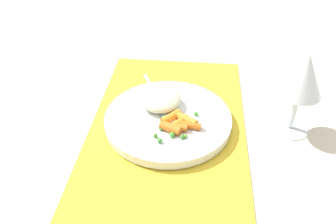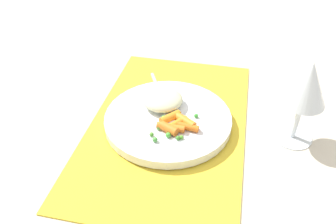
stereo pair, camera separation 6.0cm
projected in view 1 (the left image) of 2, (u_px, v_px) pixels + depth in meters
name	position (u px, v px, depth m)	size (l,w,h in m)	color
ground_plane	(168.00, 125.00, 0.70)	(2.40, 2.40, 0.00)	beige
placemat	(168.00, 124.00, 0.70)	(0.51, 0.31, 0.01)	gold
plate	(168.00, 119.00, 0.69)	(0.25, 0.25, 0.02)	white
rice_mound	(161.00, 100.00, 0.71)	(0.08, 0.08, 0.03)	beige
carrot_portion	(178.00, 123.00, 0.66)	(0.07, 0.08, 0.02)	orange
pea_scatter	(174.00, 129.00, 0.65)	(0.09, 0.08, 0.01)	#5AA931
fork	(162.00, 104.00, 0.71)	(0.18, 0.10, 0.01)	silver
wine_glass	(304.00, 78.00, 0.62)	(0.08, 0.08, 0.17)	silver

